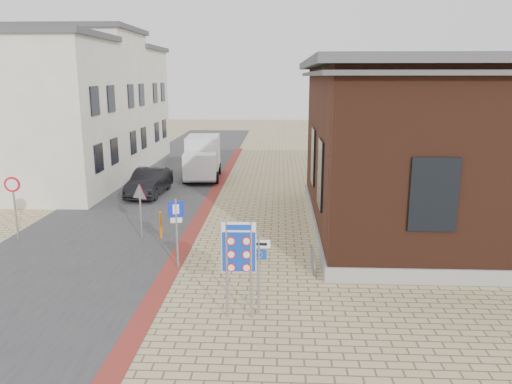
% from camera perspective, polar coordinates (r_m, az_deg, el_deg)
% --- Properties ---
extents(ground, '(120.00, 120.00, 0.00)m').
position_cam_1_polar(ground, '(14.75, -3.46, -11.59)').
color(ground, tan).
rests_on(ground, ground).
extents(road_strip, '(7.00, 60.00, 0.02)m').
position_cam_1_polar(road_strip, '(29.81, -10.94, 0.94)').
color(road_strip, '#38383A').
rests_on(road_strip, ground).
extents(curb_strip, '(0.60, 40.00, 0.02)m').
position_cam_1_polar(curb_strip, '(24.37, -5.65, -1.58)').
color(curb_strip, maroon).
rests_on(curb_strip, ground).
extents(brick_building, '(13.00, 13.00, 6.80)m').
position_cam_1_polar(brick_building, '(21.82, 22.85, 5.03)').
color(brick_building, gray).
rests_on(brick_building, ground).
extents(townhouse_near, '(7.40, 6.40, 8.30)m').
position_cam_1_polar(townhouse_near, '(28.31, -23.74, 7.96)').
color(townhouse_near, beige).
rests_on(townhouse_near, ground).
extents(townhouse_mid, '(7.40, 6.40, 9.10)m').
position_cam_1_polar(townhouse_mid, '(33.76, -19.31, 9.65)').
color(townhouse_mid, beige).
rests_on(townhouse_mid, ground).
extents(townhouse_far, '(7.40, 6.40, 8.30)m').
position_cam_1_polar(townhouse_far, '(39.41, -16.02, 9.68)').
color(townhouse_far, beige).
rests_on(townhouse_far, ground).
extents(bike_rack, '(0.08, 1.80, 0.60)m').
position_cam_1_polar(bike_rack, '(16.64, 6.54, -7.74)').
color(bike_rack, slate).
rests_on(bike_rack, ground).
extents(sedan, '(1.67, 4.31, 1.40)m').
position_cam_1_polar(sedan, '(26.96, -12.10, 1.11)').
color(sedan, black).
rests_on(sedan, ground).
extents(box_truck, '(2.35, 4.99, 2.54)m').
position_cam_1_polar(box_truck, '(30.81, -6.14, 3.95)').
color(box_truck, slate).
rests_on(box_truck, ground).
extents(border_sign, '(0.89, 0.09, 2.59)m').
position_cam_1_polar(border_sign, '(12.74, -1.98, -6.62)').
color(border_sign, gray).
rests_on(border_sign, ground).
extents(essen_sign, '(0.59, 0.07, 2.20)m').
position_cam_1_polar(essen_sign, '(13.02, 0.31, -8.12)').
color(essen_sign, gray).
rests_on(essen_sign, ground).
extents(parking_sign, '(0.50, 0.17, 2.32)m').
position_cam_1_polar(parking_sign, '(16.33, -9.09, -3.39)').
color(parking_sign, gray).
rests_on(parking_sign, ground).
extents(yield_sign, '(0.71, 0.37, 2.13)m').
position_cam_1_polar(yield_sign, '(19.54, -13.12, -0.72)').
color(yield_sign, gray).
rests_on(yield_sign, ground).
extents(speed_sign, '(0.59, 0.11, 2.50)m').
position_cam_1_polar(speed_sign, '(20.92, -25.94, -0.60)').
color(speed_sign, gray).
rests_on(speed_sign, ground).
extents(bollard, '(0.12, 0.12, 1.07)m').
position_cam_1_polar(bollard, '(19.70, -10.83, -3.73)').
color(bollard, orange).
rests_on(bollard, ground).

